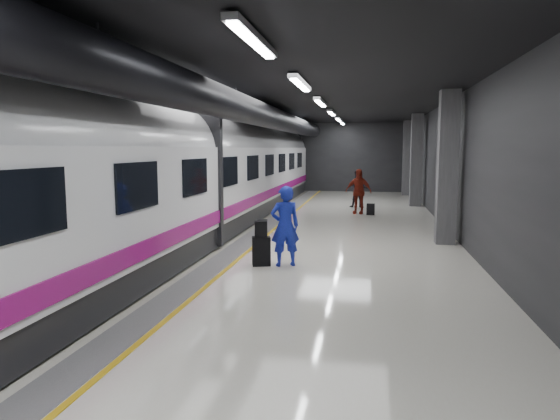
{
  "coord_description": "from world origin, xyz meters",
  "views": [
    {
      "loc": [
        2.3,
        -13.32,
        2.81
      ],
      "look_at": [
        0.33,
        -2.33,
        1.44
      ],
      "focal_mm": 32.0,
      "sensor_mm": 36.0,
      "label": 1
    }
  ],
  "objects": [
    {
      "name": "ground",
      "position": [
        0.0,
        0.0,
        0.0
      ],
      "size": [
        40.0,
        40.0,
        0.0
      ],
      "primitive_type": "plane",
      "color": "silver",
      "rests_on": "ground"
    },
    {
      "name": "platform_hall",
      "position": [
        -0.29,
        0.96,
        3.54
      ],
      "size": [
        10.02,
        40.02,
        4.51
      ],
      "color": "black",
      "rests_on": "ground"
    },
    {
      "name": "train",
      "position": [
        -3.25,
        -0.0,
        2.07
      ],
      "size": [
        3.05,
        38.0,
        4.05
      ],
      "color": "black",
      "rests_on": "ground"
    },
    {
      "name": "traveler_main",
      "position": [
        0.33,
        -1.67,
        0.97
      ],
      "size": [
        0.83,
        0.71,
        1.94
      ],
      "primitive_type": "imported",
      "rotation": [
        0.0,
        0.0,
        3.55
      ],
      "color": "#1A24C3",
      "rests_on": "ground"
    },
    {
      "name": "suitcase_main",
      "position": [
        -0.23,
        -1.76,
        0.35
      ],
      "size": [
        0.49,
        0.39,
        0.71
      ],
      "primitive_type": "cube",
      "rotation": [
        0.0,
        0.0,
        0.3
      ],
      "color": "black",
      "rests_on": "ground"
    },
    {
      "name": "shoulder_bag",
      "position": [
        -0.24,
        -1.79,
        0.9
      ],
      "size": [
        0.32,
        0.23,
        0.39
      ],
      "primitive_type": "cube",
      "rotation": [
        0.0,
        0.0,
        0.28
      ],
      "color": "black",
      "rests_on": "suitcase_main"
    },
    {
      "name": "traveler_far_a",
      "position": [
        1.82,
        10.68,
        0.9
      ],
      "size": [
        0.93,
        0.75,
        1.81
      ],
      "primitive_type": "imported",
      "rotation": [
        0.0,
        0.0,
        -0.08
      ],
      "color": "black",
      "rests_on": "ground"
    },
    {
      "name": "traveler_far_b",
      "position": [
        1.85,
        8.52,
        0.97
      ],
      "size": [
        1.22,
        0.73,
        1.95
      ],
      "primitive_type": "imported",
      "rotation": [
        0.0,
        0.0,
        -0.23
      ],
      "color": "maroon",
      "rests_on": "ground"
    },
    {
      "name": "suitcase_far",
      "position": [
        2.39,
        8.18,
        0.24
      ],
      "size": [
        0.35,
        0.25,
        0.49
      ],
      "primitive_type": "cube",
      "rotation": [
        0.0,
        0.0,
        -0.11
      ],
      "color": "black",
      "rests_on": "ground"
    }
  ]
}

